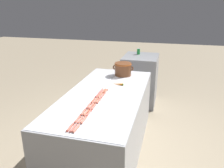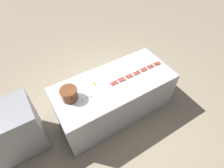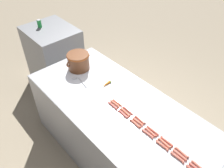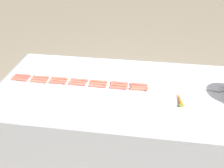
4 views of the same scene
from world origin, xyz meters
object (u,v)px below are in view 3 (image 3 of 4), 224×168
at_px(hot_dog_18, 140,120).
at_px(hot_dog_13, 115,104).
at_px(hot_dog_15, 182,152).
at_px(hot_dog_2, 162,145).
at_px(back_cabinet, 55,57).
at_px(hot_dog_17, 153,130).
at_px(hot_dog_4, 135,124).
at_px(hot_dog_11, 138,122).
at_px(hot_dog_6, 113,106).
at_px(serving_spoon, 77,80).
at_px(bean_pot, 78,61).
at_px(hot_dog_3, 148,134).
at_px(hot_dog_5, 123,114).
at_px(hot_dog_1, 177,157).
at_px(carrot, 105,85).
at_px(hot_dog_20, 117,103).
at_px(hot_dog_8, 180,155).
at_px(hot_dog_14, 199,166).
at_px(hot_dog_12, 125,112).
at_px(soda_can, 39,23).
at_px(hot_dog_16, 167,141).
at_px(hot_dog_10, 150,132).
at_px(hot_dog_9, 164,143).
at_px(hot_dog_19, 128,110).

bearing_deg(hot_dog_18, hot_dog_13, 95.73).
bearing_deg(hot_dog_18, hot_dog_15, -90.03).
xyz_separation_m(hot_dog_2, hot_dog_18, (0.07, 0.35, 0.00)).
bearing_deg(back_cabinet, hot_dog_17, -95.59).
relative_size(hot_dog_4, hot_dog_18, 1.00).
bearing_deg(hot_dog_11, hot_dog_6, 96.41).
height_order(hot_dog_13, serving_spoon, hot_dog_13).
bearing_deg(hot_dog_6, bean_pot, 80.64).
bearing_deg(hot_dog_3, hot_dog_6, 89.99).
xyz_separation_m(hot_dog_4, hot_dog_5, (-0.00, 0.17, 0.00)).
distance_m(hot_dog_1, hot_dog_11, 0.51).
xyz_separation_m(hot_dog_6, carrot, (0.16, 0.32, 0.00)).
distance_m(back_cabinet, hot_dog_20, 1.90).
height_order(hot_dog_8, hot_dog_18, same).
relative_size(hot_dog_11, hot_dog_14, 1.00).
height_order(hot_dog_12, hot_dog_18, same).
relative_size(serving_spoon, soda_can, 2.16).
height_order(hot_dog_14, hot_dog_16, same).
distance_m(hot_dog_1, carrot, 1.18).
distance_m(hot_dog_16, hot_dog_17, 0.17).
bearing_deg(back_cabinet, hot_dog_5, -98.52).
bearing_deg(hot_dog_18, hot_dog_3, -113.22).
distance_m(hot_dog_15, bean_pot, 1.67).
distance_m(hot_dog_18, soda_can, 2.34).
distance_m(serving_spoon, soda_can, 1.40).
xyz_separation_m(hot_dog_14, carrot, (0.10, 1.34, 0.00)).
relative_size(hot_dog_11, soda_can, 1.21).
bearing_deg(back_cabinet, serving_spoon, -105.10).
relative_size(hot_dog_4, hot_dog_5, 1.00).
bearing_deg(hot_dog_8, hot_dog_5, 93.16).
xyz_separation_m(hot_dog_10, hot_dog_20, (0.03, 0.51, 0.00)).
distance_m(hot_dog_4, soda_can, 2.35).
height_order(hot_dog_17, serving_spoon, hot_dog_17).
bearing_deg(hot_dog_13, serving_spoon, 96.01).
xyz_separation_m(hot_dog_8, hot_dog_9, (-0.00, 0.17, 0.00)).
bearing_deg(hot_dog_15, serving_spoon, 93.86).
distance_m(hot_dog_12, hot_dog_13, 0.17).
height_order(back_cabinet, hot_dog_11, back_cabinet).
height_order(hot_dog_8, hot_dog_11, same).
distance_m(hot_dog_2, carrot, 1.01).
bearing_deg(bean_pot, hot_dog_12, -95.90).
bearing_deg(hot_dog_17, hot_dog_4, 111.21).
distance_m(hot_dog_6, hot_dog_13, 0.04).
distance_m(back_cabinet, hot_dog_5, 2.07).
xyz_separation_m(hot_dog_15, hot_dog_19, (0.00, 0.68, 0.00)).
distance_m(hot_dog_2, hot_dog_12, 0.52).
bearing_deg(hot_dog_19, hot_dog_9, -94.03).
height_order(hot_dog_8, hot_dog_20, same).
xyz_separation_m(hot_dog_9, hot_dog_18, (0.04, 0.34, 0.00)).
xyz_separation_m(hot_dog_1, hot_dog_19, (0.07, 0.69, 0.00)).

